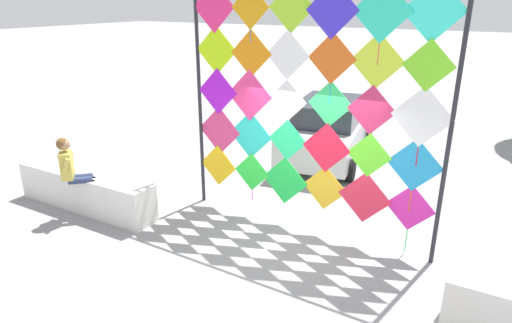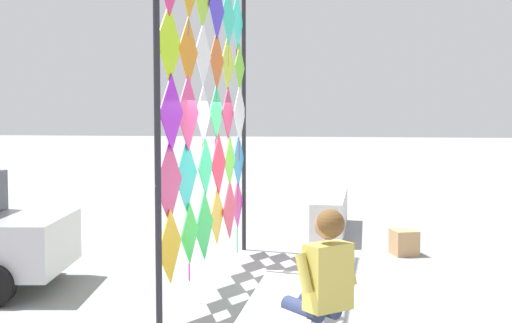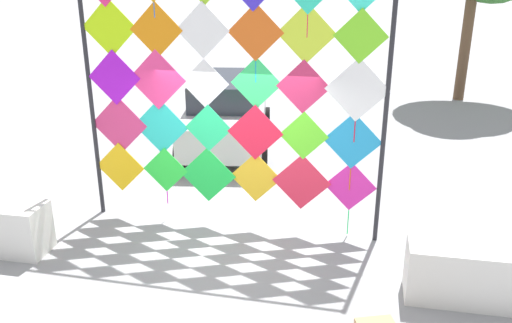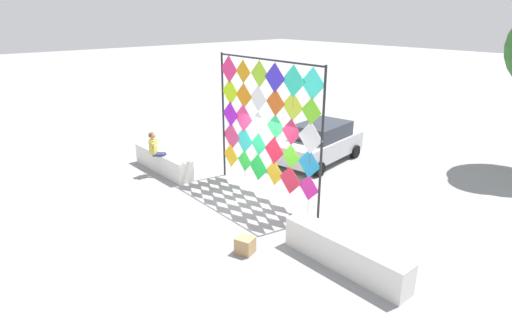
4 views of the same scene
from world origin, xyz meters
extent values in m
plane|color=gray|center=(0.00, 0.00, 0.00)|extent=(120.00, 120.00, 0.00)
cylinder|color=#232328|center=(-2.37, 1.01, 2.18)|extent=(0.07, 0.07, 4.36)
cylinder|color=#232328|center=(2.19, 0.90, 2.18)|extent=(0.07, 0.07, 4.36)
cube|color=yellow|center=(-1.97, 1.00, 0.85)|extent=(0.85, 0.03, 0.85)
cube|color=#2CEA40|center=(-1.18, 0.98, 0.87)|extent=(0.76, 0.03, 0.76)
cylinder|color=#E516CF|center=(-1.18, 0.99, 0.38)|extent=(0.02, 0.02, 0.22)
cube|color=#20D74A|center=(-0.47, 0.96, 0.85)|extent=(0.92, 0.03, 0.92)
cube|color=yellow|center=(0.30, 0.96, 0.87)|extent=(0.82, 0.03, 0.82)
cube|color=#EC2A47|center=(1.03, 0.92, 0.86)|extent=(0.91, 0.03, 0.91)
cube|color=#E428A3|center=(1.77, 0.93, 0.85)|extent=(0.79, 0.03, 0.79)
cylinder|color=#16E55E|center=(1.77, 0.94, 0.24)|extent=(0.02, 0.02, 0.42)
cube|color=#D83370|center=(-1.93, 1.02, 1.58)|extent=(0.95, 0.03, 0.95)
cylinder|color=#16E599|center=(-1.93, 1.03, 0.95)|extent=(0.02, 0.02, 0.30)
cube|color=#25D2C1|center=(-1.22, 1.00, 1.59)|extent=(0.91, 0.03, 0.91)
cube|color=#27E785|center=(-0.43, 0.95, 1.63)|extent=(0.75, 0.03, 0.75)
cube|color=#F81D3B|center=(0.30, 0.93, 1.61)|extent=(0.87, 0.03, 0.87)
cube|color=#64EB29|center=(1.04, 0.92, 1.61)|extent=(0.74, 0.03, 0.74)
cylinder|color=#A716E5|center=(1.04, 0.93, 1.13)|extent=(0.02, 0.02, 0.22)
cube|color=#2096D6|center=(1.75, 0.92, 1.58)|extent=(0.87, 0.03, 0.87)
cylinder|color=orange|center=(1.75, 0.93, 0.97)|extent=(0.02, 0.02, 0.35)
cube|color=#A113D2|center=(-1.92, 0.99, 2.35)|extent=(0.86, 0.03, 0.86)
cube|color=#F8377F|center=(-1.23, 0.98, 2.35)|extent=(0.93, 0.03, 0.93)
cube|color=white|center=(-0.47, 0.97, 2.32)|extent=(0.75, 0.03, 0.75)
cylinder|color=yellow|center=(-0.47, 0.98, 1.81)|extent=(0.02, 0.02, 0.28)
cube|color=#36E370|center=(0.31, 0.97, 2.36)|extent=(0.77, 0.03, 0.77)
cylinder|color=#E5169F|center=(0.31, 0.98, 1.77)|extent=(0.02, 0.02, 0.41)
cube|color=#CF2B5B|center=(1.01, 0.94, 2.35)|extent=(0.80, 0.03, 0.80)
cube|color=white|center=(1.78, 0.90, 2.35)|extent=(0.93, 0.03, 0.93)
cylinder|color=red|center=(1.78, 0.91, 1.73)|extent=(0.02, 0.02, 0.32)
cube|color=#B5ED10|center=(-1.93, 1.00, 3.11)|extent=(0.89, 0.03, 0.89)
cylinder|color=#4B16E5|center=(-1.93, 1.01, 2.49)|extent=(0.02, 0.02, 0.34)
cube|color=orange|center=(-1.19, 0.98, 3.09)|extent=(0.83, 0.03, 0.83)
cylinder|color=#167CE5|center=(-1.19, 0.99, 2.50)|extent=(0.02, 0.02, 0.36)
cube|color=white|center=(-0.48, 0.97, 3.11)|extent=(0.82, 0.03, 0.82)
cube|color=#E05A18|center=(0.30, 0.96, 3.10)|extent=(0.82, 0.03, 0.82)
cylinder|color=#16A0E5|center=(0.30, 0.97, 2.53)|extent=(0.02, 0.02, 0.31)
cube|color=#CCE630|center=(1.03, 0.94, 3.10)|extent=(0.85, 0.03, 0.85)
cube|color=#74DD24|center=(1.77, 0.90, 3.09)|extent=(0.75, 0.03, 0.75)
cylinder|color=blue|center=(-1.20, 0.98, 3.37)|extent=(0.02, 0.02, 0.21)
cylinder|color=#E51648|center=(1.04, 0.94, 3.20)|extent=(0.02, 0.02, 0.31)
cylinder|color=red|center=(1.75, 0.94, 3.16)|extent=(0.02, 0.02, 0.46)
cube|color=#B7B7BC|center=(-1.10, 4.75, 0.62)|extent=(2.27, 4.17, 0.71)
cube|color=#282D38|center=(-1.13, 4.89, 1.25)|extent=(1.81, 2.42, 0.57)
cylinder|color=black|center=(-0.06, 3.54, 0.26)|extent=(0.28, 0.55, 0.53)
cylinder|color=black|center=(-1.74, 3.29, 0.26)|extent=(0.28, 0.55, 0.53)
cylinder|color=black|center=(-0.47, 6.21, 0.26)|extent=(0.28, 0.55, 0.53)
cylinder|color=black|center=(-2.15, 5.95, 0.26)|extent=(0.28, 0.55, 0.53)
cylinder|color=brown|center=(4.70, 10.09, 1.76)|extent=(0.30, 0.30, 3.52)
camera|label=1|loc=(2.84, -5.89, 3.99)|focal=31.44mm
camera|label=2|loc=(-9.37, -1.16, 2.34)|focal=48.54mm
camera|label=3|loc=(1.82, -6.81, 4.20)|focal=38.61mm
camera|label=4|loc=(9.26, -7.58, 5.63)|focal=29.77mm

